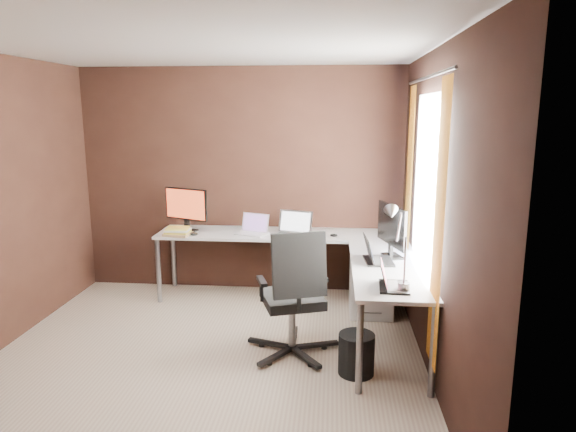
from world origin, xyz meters
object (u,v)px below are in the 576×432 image
Objects in this scene: drawer_pedestal at (371,284)px; monitor_left at (186,207)px; office_chair at (293,319)px; book_stack at (178,232)px; laptop_black_big at (375,256)px; monitor_right at (392,228)px; laptop_black_small at (390,282)px; laptop_silver at (293,230)px; wastebasket at (356,354)px; laptop_white at (253,230)px; desk_lamp at (396,236)px.

monitor_left reaches higher than drawer_pedestal.
book_stack is at bearing 120.37° from office_chair.
monitor_left reaches higher than laptop_black_big.
laptop_black_big is 2.16m from book_stack.
monitor_left is at bearing 81.10° from book_stack.
laptop_black_small is (-0.09, -0.83, -0.22)m from monitor_right.
laptop_black_small is 1.12× the size of book_stack.
laptop_silver is at bearing 36.07° from laptop_black_big.
drawer_pedestal is 2.08× the size of book_stack.
monitor_left is 2.65m from laptop_black_small.
laptop_silver is at bearing 17.64° from monitor_left.
wastebasket is at bearing 160.18° from laptop_black_big.
laptop_black_small is 2.53m from book_stack.
drawer_pedestal is 1.62× the size of laptop_white.
office_chair is (-0.75, 0.32, -0.45)m from laptop_black_small.
office_chair reaches higher than wastebasket.
book_stack is 2.58m from desk_lamp.
drawer_pedestal is 0.99m from laptop_silver.
laptop_white is at bearing 43.65° from monitor_right.
laptop_black_big is (0.79, -0.92, -0.00)m from laptop_silver.
laptop_silver is 1.25× the size of laptop_black_big.
laptop_black_big is (1.22, -0.93, 0.00)m from laptop_white.
wastebasket is at bearing 82.73° from laptop_black_small.
monitor_left reaches higher than book_stack.
monitor_right is 1.51× the size of laptop_white.
monitor_left is 1.44× the size of laptop_black_big.
book_stack is at bearing -76.40° from monitor_left.
office_chair is (-0.71, -1.00, 0.02)m from drawer_pedestal.
monitor_left is 2.57m from wastebasket.
wastebasket is (-0.26, 0.04, -0.96)m from desk_lamp.
laptop_black_big is at bearing -17.35° from laptop_white.
desk_lamp reaches higher than monitor_right.
office_chair is at bearing -24.35° from monitor_left.
monitor_left is 0.32m from book_stack.
drawer_pedestal is at bearing -0.36° from laptop_silver.
drawer_pedestal is at bearing 4.96° from laptop_black_small.
drawer_pedestal reaches higher than wastebasket.
drawer_pedestal is 2.09m from book_stack.
monitor_right is 1.23m from laptop_silver.
desk_lamp is (2.09, -1.46, 0.35)m from book_stack.
monitor_right reaches higher than office_chair.
laptop_white is 1.54m from laptop_black_big.
laptop_white is 1.14× the size of wastebasket.
book_stack is (-0.78, -0.14, -0.01)m from laptop_white.
monitor_right is 0.31m from laptop_black_big.
wastebasket is at bearing -46.66° from office_chair.
laptop_white reaches higher than wastebasket.
laptop_black_big is at bearing -92.26° from drawer_pedestal.
desk_lamp reaches higher than monitor_left.
monitor_right is at bearing -3.02° from laptop_black_small.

